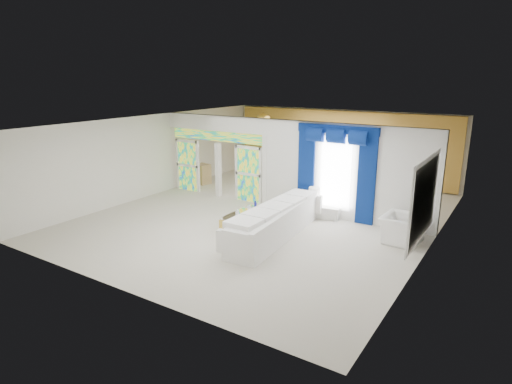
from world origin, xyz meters
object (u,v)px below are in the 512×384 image
Objects in this scene: console_table at (322,212)px; grand_piano at (283,172)px; coffee_table at (242,219)px; white_sofa at (276,223)px; armchair at (402,229)px.

console_table is 4.92m from grand_piano.
console_table is 0.66× the size of grand_piano.
grand_piano reaches higher than coffee_table.
coffee_table is 1.47× the size of console_table.
white_sofa is at bearing -12.53° from coffee_table.
grand_piano reaches higher than armchair.
white_sofa is 3.76× the size of armchair.
white_sofa is 3.43m from armchair.
coffee_table is 0.97× the size of grand_piano.
coffee_table is at bearing -132.16° from console_table.
console_table is 2.75m from armchair.
console_table reaches higher than coffee_table.
coffee_table is at bearing -64.46° from grand_piano.
console_table is at bearing 75.14° from white_sofa.
grand_piano is at bearing 113.07° from white_sofa.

